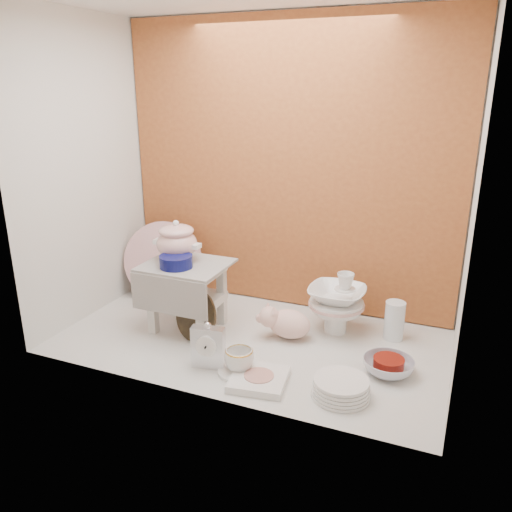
{
  "coord_description": "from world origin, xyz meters",
  "views": [
    {
      "loc": [
        0.87,
        -2.01,
        1.16
      ],
      "look_at": [
        0.02,
        0.02,
        0.42
      ],
      "focal_mm": 35.87,
      "sensor_mm": 36.0,
      "label": 1
    }
  ],
  "objects_px": {
    "floral_platter": "(163,261)",
    "dinner_plate_stack": "(341,388)",
    "step_stool": "(188,296)",
    "porcelain_tower": "(337,302)",
    "mantel_clock": "(208,345)",
    "crystal_bowl": "(388,367)",
    "plush_pig": "(290,323)",
    "soup_tureen": "(177,240)",
    "gold_rim_teacup": "(239,360)",
    "blue_white_vase": "(163,270)"
  },
  "relations": [
    {
      "from": "step_stool",
      "to": "mantel_clock",
      "type": "xyz_separation_m",
      "value": [
        0.27,
        -0.3,
        -0.07
      ]
    },
    {
      "from": "step_stool",
      "to": "crystal_bowl",
      "type": "distance_m",
      "value": 1.0
    },
    {
      "from": "floral_platter",
      "to": "gold_rim_teacup",
      "type": "distance_m",
      "value": 0.96
    },
    {
      "from": "step_stool",
      "to": "porcelain_tower",
      "type": "distance_m",
      "value": 0.73
    },
    {
      "from": "dinner_plate_stack",
      "to": "blue_white_vase",
      "type": "bearing_deg",
      "value": 151.77
    },
    {
      "from": "plush_pig",
      "to": "porcelain_tower",
      "type": "bearing_deg",
      "value": 42.77
    },
    {
      "from": "gold_rim_teacup",
      "to": "porcelain_tower",
      "type": "xyz_separation_m",
      "value": [
        0.28,
        0.53,
        0.1
      ]
    },
    {
      "from": "blue_white_vase",
      "to": "crystal_bowl",
      "type": "relative_size",
      "value": 1.24
    },
    {
      "from": "floral_platter",
      "to": "blue_white_vase",
      "type": "relative_size",
      "value": 1.69
    },
    {
      "from": "step_stool",
      "to": "floral_platter",
      "type": "height_order",
      "value": "floral_platter"
    },
    {
      "from": "gold_rim_teacup",
      "to": "crystal_bowl",
      "type": "xyz_separation_m",
      "value": [
        0.58,
        0.23,
        -0.03
      ]
    },
    {
      "from": "plush_pig",
      "to": "gold_rim_teacup",
      "type": "relative_size",
      "value": 2.1
    },
    {
      "from": "step_stool",
      "to": "soup_tureen",
      "type": "height_order",
      "value": "soup_tureen"
    },
    {
      "from": "step_stool",
      "to": "porcelain_tower",
      "type": "bearing_deg",
      "value": 19.27
    },
    {
      "from": "step_stool",
      "to": "soup_tureen",
      "type": "distance_m",
      "value": 0.28
    },
    {
      "from": "soup_tureen",
      "to": "gold_rim_teacup",
      "type": "distance_m",
      "value": 0.7
    },
    {
      "from": "mantel_clock",
      "to": "crystal_bowl",
      "type": "bearing_deg",
      "value": 8.6
    },
    {
      "from": "mantel_clock",
      "to": "dinner_plate_stack",
      "type": "bearing_deg",
      "value": -9.47
    },
    {
      "from": "plush_pig",
      "to": "crystal_bowl",
      "type": "relative_size",
      "value": 1.22
    },
    {
      "from": "step_stool",
      "to": "mantel_clock",
      "type": "bearing_deg",
      "value": -48.21
    },
    {
      "from": "mantel_clock",
      "to": "porcelain_tower",
      "type": "relative_size",
      "value": 0.66
    },
    {
      "from": "mantel_clock",
      "to": "porcelain_tower",
      "type": "height_order",
      "value": "porcelain_tower"
    },
    {
      "from": "step_stool",
      "to": "plush_pig",
      "type": "bearing_deg",
      "value": 9.53
    },
    {
      "from": "step_stool",
      "to": "plush_pig",
      "type": "relative_size",
      "value": 1.53
    },
    {
      "from": "soup_tureen",
      "to": "plush_pig",
      "type": "distance_m",
      "value": 0.68
    },
    {
      "from": "porcelain_tower",
      "to": "mantel_clock",
      "type": "bearing_deg",
      "value": -127.75
    },
    {
      "from": "dinner_plate_stack",
      "to": "crystal_bowl",
      "type": "distance_m",
      "value": 0.28
    },
    {
      "from": "porcelain_tower",
      "to": "gold_rim_teacup",
      "type": "bearing_deg",
      "value": -117.56
    },
    {
      "from": "floral_platter",
      "to": "plush_pig",
      "type": "relative_size",
      "value": 1.72
    },
    {
      "from": "blue_white_vase",
      "to": "plush_pig",
      "type": "distance_m",
      "value": 0.92
    },
    {
      "from": "gold_rim_teacup",
      "to": "dinner_plate_stack",
      "type": "bearing_deg",
      "value": -0.43
    },
    {
      "from": "soup_tureen",
      "to": "dinner_plate_stack",
      "type": "distance_m",
      "value": 1.06
    },
    {
      "from": "floral_platter",
      "to": "dinner_plate_stack",
      "type": "bearing_deg",
      "value": -26.71
    },
    {
      "from": "floral_platter",
      "to": "gold_rim_teacup",
      "type": "bearing_deg",
      "value": -38.54
    },
    {
      "from": "gold_rim_teacup",
      "to": "porcelain_tower",
      "type": "bearing_deg",
      "value": 62.44
    },
    {
      "from": "mantel_clock",
      "to": "floral_platter",
      "type": "bearing_deg",
      "value": 125.1
    },
    {
      "from": "dinner_plate_stack",
      "to": "crystal_bowl",
      "type": "bearing_deg",
      "value": 58.51
    },
    {
      "from": "floral_platter",
      "to": "step_stool",
      "type": "bearing_deg",
      "value": -42.23
    },
    {
      "from": "plush_pig",
      "to": "gold_rim_teacup",
      "type": "xyz_separation_m",
      "value": [
        -0.09,
        -0.38,
        -0.02
      ]
    },
    {
      "from": "blue_white_vase",
      "to": "porcelain_tower",
      "type": "relative_size",
      "value": 0.84
    },
    {
      "from": "dinner_plate_stack",
      "to": "floral_platter",
      "type": "bearing_deg",
      "value": 153.29
    },
    {
      "from": "dinner_plate_stack",
      "to": "porcelain_tower",
      "type": "height_order",
      "value": "porcelain_tower"
    },
    {
      "from": "mantel_clock",
      "to": "crystal_bowl",
      "type": "relative_size",
      "value": 0.98
    },
    {
      "from": "dinner_plate_stack",
      "to": "plush_pig",
      "type": "bearing_deg",
      "value": 132.14
    },
    {
      "from": "step_stool",
      "to": "porcelain_tower",
      "type": "relative_size",
      "value": 1.26
    },
    {
      "from": "soup_tureen",
      "to": "blue_white_vase",
      "type": "bearing_deg",
      "value": 133.35
    },
    {
      "from": "floral_platter",
      "to": "porcelain_tower",
      "type": "distance_m",
      "value": 1.02
    },
    {
      "from": "plush_pig",
      "to": "crystal_bowl",
      "type": "distance_m",
      "value": 0.51
    },
    {
      "from": "step_stool",
      "to": "dinner_plate_stack",
      "type": "bearing_deg",
      "value": -19.33
    },
    {
      "from": "blue_white_vase",
      "to": "dinner_plate_stack",
      "type": "bearing_deg",
      "value": -28.23
    }
  ]
}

